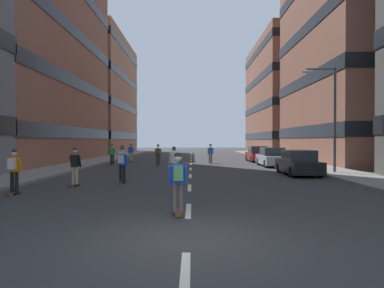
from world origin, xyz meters
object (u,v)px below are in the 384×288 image
object	(u,v)px
parked_car_mid	(259,154)
skater_2	(175,161)
skater_0	(113,153)
parked_car_far	(299,163)
skater_4	(179,179)
skater_8	(212,152)
skater_5	(15,169)
parked_car_near	(273,158)
streetlamp_right	(330,108)
skater_9	(159,153)
skater_7	(132,152)
skater_1	(123,157)
skater_6	(123,163)
skater_3	(76,165)

from	to	relation	value
parked_car_mid	skater_2	size ratio (longest dim) A/B	2.47
skater_0	parked_car_mid	bearing A→B (deg)	19.67
parked_car_far	skater_4	xyz separation A→B (m)	(-6.87, -11.27, 0.32)
skater_2	skater_8	distance (m)	13.41
skater_0	parked_car_far	bearing A→B (deg)	-32.34
skater_2	skater_5	size ratio (longest dim) A/B	1.00
parked_car_near	streetlamp_right	xyz separation A→B (m)	(2.07, -6.46, 3.44)
parked_car_mid	skater_9	world-z (taller)	skater_9
skater_4	skater_5	size ratio (longest dim) A/B	1.00
skater_4	skater_7	world-z (taller)	same
streetlamp_right	skater_5	world-z (taller)	streetlamp_right
parked_car_mid	skater_4	bearing A→B (deg)	-105.72
skater_9	skater_5	bearing A→B (deg)	-105.17
parked_car_far	skater_9	bearing A→B (deg)	140.79
parked_car_far	skater_0	xyz separation A→B (m)	(-13.27, 8.40, 0.29)
skater_0	skater_1	xyz separation A→B (m)	(2.16, -6.41, 0.00)
skater_5	skater_9	world-z (taller)	same
streetlamp_right	skater_7	size ratio (longest dim) A/B	3.65
skater_5	parked_car_near	bearing A→B (deg)	47.47
parked_car_mid	skater_0	size ratio (longest dim) A/B	2.47
parked_car_mid	skater_5	xyz separation A→B (m)	(-13.39, -20.76, 0.32)
parked_car_near	skater_1	bearing A→B (deg)	-155.81
skater_4	skater_9	distance (m)	18.99
skater_4	skater_9	bearing A→B (deg)	97.27
skater_6	skater_9	size ratio (longest dim) A/B	1.00
parked_car_far	skater_5	bearing A→B (deg)	-150.38
parked_car_near	skater_9	bearing A→B (deg)	176.42
skater_1	skater_3	xyz separation A→B (m)	(-0.75, -7.09, 0.00)
skater_1	skater_6	size ratio (longest dim) A/B	1.00
parked_car_mid	parked_car_far	bearing A→B (deg)	-90.00
parked_car_near	streetlamp_right	bearing A→B (deg)	-72.25
parked_car_mid	skater_2	world-z (taller)	skater_2
skater_6	parked_car_far	bearing A→B (deg)	22.35
skater_0	skater_7	distance (m)	4.49
parked_car_mid	skater_2	distance (m)	17.31
parked_car_mid	parked_car_near	bearing A→B (deg)	-90.00
parked_car_near	skater_8	world-z (taller)	skater_8
skater_3	skater_7	bearing A→B (deg)	91.91
parked_car_far	skater_4	bearing A→B (deg)	-121.37
skater_8	streetlamp_right	bearing A→B (deg)	-55.96
streetlamp_right	skater_3	xyz separation A→B (m)	(-13.93, -5.63, -3.15)
parked_car_near	skater_0	bearing A→B (deg)	173.91
parked_car_mid	skater_1	world-z (taller)	skater_1
skater_5	skater_8	distance (m)	20.19
parked_car_mid	skater_6	bearing A→B (deg)	-119.90
skater_1	skater_6	xyz separation A→B (m)	(1.21, -6.06, 0.03)
skater_7	parked_car_near	bearing A→B (deg)	-25.07
skater_6	skater_8	size ratio (longest dim) A/B	1.00
skater_4	skater_3	bearing A→B (deg)	128.99
parked_car_near	skater_5	xyz separation A→B (m)	(-13.39, -14.60, 0.32)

